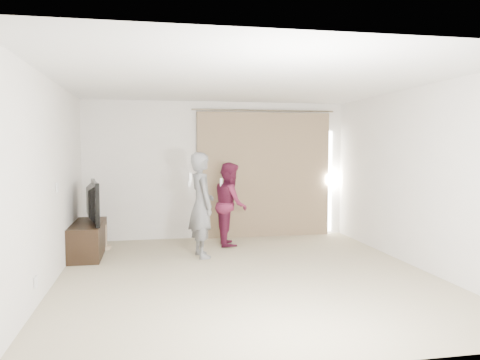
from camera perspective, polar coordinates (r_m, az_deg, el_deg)
name	(u,v)px	position (r m, az deg, el deg)	size (l,w,h in m)	color
floor	(247,275)	(6.48, 0.82, -11.52)	(5.50, 5.50, 0.00)	#C0B390
wall_back	(218,170)	(8.96, -2.75, 1.22)	(5.00, 0.04, 2.60)	silver
wall_left	(49,182)	(6.25, -22.22, -0.28)	(0.04, 5.50, 2.60)	silver
ceiling	(247,82)	(6.30, 0.84, 11.90)	(5.00, 5.50, 0.01)	silver
curtain	(265,175)	(9.08, 3.04, 0.65)	(2.80, 0.11, 2.46)	#8D7256
tv_console	(88,239)	(7.95, -18.03, -6.87)	(0.47, 1.36, 0.52)	black
tv	(87,202)	(7.86, -18.13, -2.57)	(1.17, 0.15, 0.67)	black
scratching_post	(102,239)	(8.37, -16.52, -6.95)	(0.31, 0.31, 0.42)	tan
person_man	(202,205)	(7.40, -4.71, -3.03)	(0.50, 0.67, 1.66)	slate
person_woman	(230,204)	(8.29, -1.18, -2.91)	(0.60, 0.75, 1.47)	maroon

